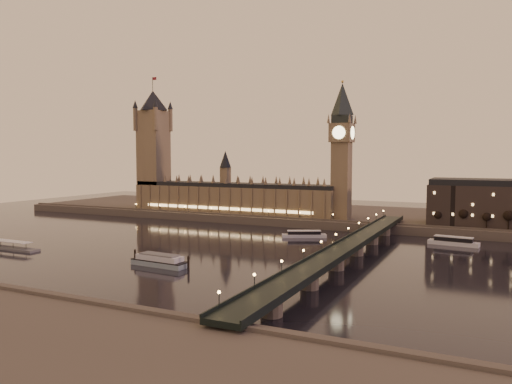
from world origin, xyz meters
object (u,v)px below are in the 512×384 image
moored_barge (160,261)px  pontoon_pier (8,247)px  cruise_boat_b (453,241)px  cruise_boat_a (304,234)px

moored_barge → pontoon_pier: size_ratio=0.79×
cruise_boat_b → pontoon_pier: pontoon_pier is taller
cruise_boat_b → pontoon_pier: 263.30m
cruise_boat_a → pontoon_pier: pontoon_pier is taller
cruise_boat_a → moored_barge: size_ratio=0.83×
cruise_boat_a → cruise_boat_b: size_ratio=0.98×
cruise_boat_a → cruise_boat_b: 92.10m
cruise_boat_b → moored_barge: (-125.70, -123.18, 0.34)m
cruise_boat_b → pontoon_pier: size_ratio=0.67×
cruise_boat_b → moored_barge: bearing=-129.2°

